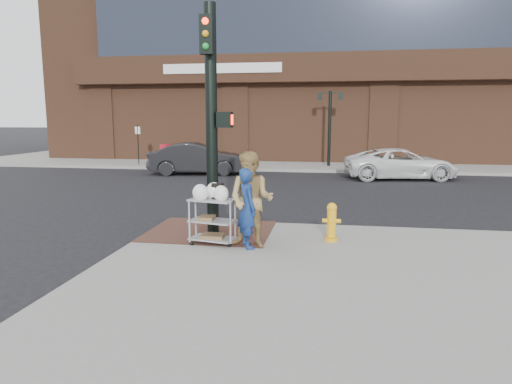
% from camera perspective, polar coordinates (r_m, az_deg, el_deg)
% --- Properties ---
extents(ground, '(220.00, 220.00, 0.00)m').
position_cam_1_polar(ground, '(9.69, -3.68, -7.19)').
color(ground, black).
rests_on(ground, ground).
extents(sidewalk_far, '(65.00, 36.00, 0.15)m').
position_cam_1_polar(sidewalk_far, '(42.43, 23.59, 4.91)').
color(sidewalk_far, gray).
rests_on(sidewalk_far, ground).
extents(brick_curb_ramp, '(2.80, 2.40, 0.01)m').
position_cam_1_polar(brick_curb_ramp, '(10.64, -5.76, -4.85)').
color(brick_curb_ramp, '#4D2D24').
rests_on(brick_curb_ramp, sidewalk_near).
extents(lamp_post, '(1.32, 0.22, 4.00)m').
position_cam_1_polar(lamp_post, '(25.05, 9.20, 8.88)').
color(lamp_post, black).
rests_on(lamp_post, sidewalk_far).
extents(parking_sign, '(0.05, 0.05, 2.20)m').
position_cam_1_polar(parking_sign, '(26.33, -14.51, 5.74)').
color(parking_sign, black).
rests_on(parking_sign, sidewalk_far).
extents(traffic_signal_pole, '(0.61, 0.51, 5.00)m').
position_cam_1_polar(traffic_signal_pole, '(10.16, -5.51, 9.73)').
color(traffic_signal_pole, black).
rests_on(traffic_signal_pole, sidewalk_near).
extents(woman_blue, '(0.62, 0.70, 1.62)m').
position_cam_1_polar(woman_blue, '(9.11, -1.07, -2.02)').
color(woman_blue, navy).
rests_on(woman_blue, sidewalk_near).
extents(pedestrian_tan, '(1.04, 0.87, 1.93)m').
position_cam_1_polar(pedestrian_tan, '(9.13, -0.60, -1.00)').
color(pedestrian_tan, '#A7884E').
rests_on(pedestrian_tan, sidewalk_near).
extents(sedan_dark, '(4.89, 2.43, 1.54)m').
position_cam_1_polar(sedan_dark, '(22.44, -7.31, 4.17)').
color(sedan_dark, black).
rests_on(sedan_dark, ground).
extents(minivan_white, '(5.25, 3.01, 1.38)m').
position_cam_1_polar(minivan_white, '(21.56, 17.66, 3.38)').
color(minivan_white, white).
rests_on(minivan_white, ground).
extents(utility_cart, '(1.00, 0.69, 1.27)m').
position_cam_1_polar(utility_cart, '(9.46, -5.46, -3.07)').
color(utility_cart, '#939398').
rests_on(utility_cart, sidewalk_near).
extents(fire_hydrant, '(0.39, 0.27, 0.83)m').
position_cam_1_polar(fire_hydrant, '(9.80, 9.42, -3.66)').
color(fire_hydrant, '#F4AC14').
rests_on(fire_hydrant, sidewalk_near).
extents(newsbox_red, '(0.61, 0.59, 1.13)m').
position_cam_1_polar(newsbox_red, '(26.05, -11.20, 4.64)').
color(newsbox_red, '#B41422').
rests_on(newsbox_red, sidewalk_far).
extents(newsbox_blue, '(0.50, 0.46, 1.08)m').
position_cam_1_polar(newsbox_blue, '(25.59, -9.05, 4.57)').
color(newsbox_blue, '#1A23AC').
rests_on(newsbox_blue, sidewalk_far).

